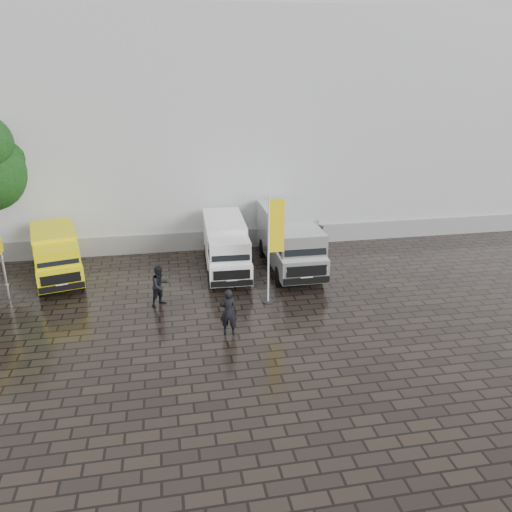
# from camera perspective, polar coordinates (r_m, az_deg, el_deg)

# --- Properties ---
(ground) EXTENTS (120.00, 120.00, 0.00)m
(ground) POSITION_cam_1_polar(r_m,az_deg,el_deg) (19.88, 1.36, -6.55)
(ground) COLOR black
(ground) RESTS_ON ground
(exhibition_hall) EXTENTS (44.00, 16.00, 12.00)m
(exhibition_hall) POSITION_cam_1_polar(r_m,az_deg,el_deg) (33.92, -0.88, 15.40)
(exhibition_hall) COLOR silver
(exhibition_hall) RESTS_ON ground
(hall_plinth) EXTENTS (44.00, 0.15, 1.00)m
(hall_plinth) POSITION_cam_1_polar(r_m,az_deg,el_deg) (27.27, 2.05, 2.26)
(hall_plinth) COLOR gray
(hall_plinth) RESTS_ON ground
(van_yellow) EXTENTS (2.93, 5.12, 2.22)m
(van_yellow) POSITION_cam_1_polar(r_m,az_deg,el_deg) (24.33, -21.84, -0.03)
(van_yellow) COLOR yellow
(van_yellow) RESTS_ON ground
(van_white) EXTENTS (2.06, 5.59, 2.39)m
(van_white) POSITION_cam_1_polar(r_m,az_deg,el_deg) (23.51, -3.47, 1.00)
(van_white) COLOR white
(van_white) RESTS_ON ground
(van_silver) EXTENTS (2.12, 6.21, 2.68)m
(van_silver) POSITION_cam_1_polar(r_m,az_deg,el_deg) (23.92, 3.84, 1.70)
(van_silver) COLOR silver
(van_silver) RESTS_ON ground
(flagpole) EXTENTS (0.88, 0.50, 4.55)m
(flagpole) POSITION_cam_1_polar(r_m,az_deg,el_deg) (19.89, 1.96, 1.32)
(flagpole) COLOR black
(flagpole) RESTS_ON ground
(wheelie_bin) EXTENTS (0.77, 0.77, 1.10)m
(wheelie_bin) POSITION_cam_1_polar(r_m,az_deg,el_deg) (27.43, 6.75, 2.35)
(wheelie_bin) COLOR black
(wheelie_bin) RESTS_ON ground
(person_front) EXTENTS (0.73, 0.59, 1.76)m
(person_front) POSITION_cam_1_polar(r_m,az_deg,el_deg) (18.07, -3.16, -6.38)
(person_front) COLOR black
(person_front) RESTS_ON ground
(person_tent) EXTENTS (1.05, 1.02, 1.70)m
(person_tent) POSITION_cam_1_polar(r_m,az_deg,el_deg) (20.56, -10.90, -3.37)
(person_tent) COLOR black
(person_tent) RESTS_ON ground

